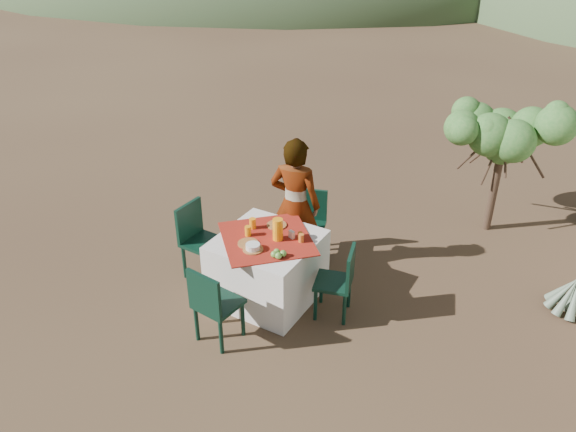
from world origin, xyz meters
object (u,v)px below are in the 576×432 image
object	(u,v)px
person	(295,205)
shrub_tree	(509,140)
chair_right	(340,279)
juice_pitcher	(278,229)
chair_left	(198,237)
chair_far	(310,221)
chair_near	(213,303)
agave	(575,294)
table	(267,267)

from	to	relation	value
person	shrub_tree	xyz separation A→B (m)	(1.88, 2.12, 0.46)
chair_right	person	xyz separation A→B (m)	(-0.88, 0.59, 0.37)
juice_pitcher	chair_left	bearing A→B (deg)	-176.18
chair_far	shrub_tree	size ratio (longest dim) A/B	0.52
chair_left	juice_pitcher	bearing A→B (deg)	-84.47
chair_left	chair_far	bearing A→B (deg)	-39.61
chair_left	chair_near	bearing A→B (deg)	-133.22
agave	juice_pitcher	size ratio (longest dim) A/B	2.49
chair_left	agave	distance (m)	4.21
agave	juice_pitcher	xyz separation A→B (m)	(-2.88, -1.43, 0.68)
chair_near	person	xyz separation A→B (m)	(0.00, 1.61, 0.34)
chair_right	agave	size ratio (longest dim) A/B	1.36
chair_far	shrub_tree	bearing A→B (deg)	25.90
juice_pitcher	shrub_tree	bearing A→B (deg)	58.35
shrub_tree	person	bearing A→B (deg)	-131.52
chair_far	chair_left	bearing A→B (deg)	-149.82
chair_left	chair_right	world-z (taller)	chair_left
chair_far	shrub_tree	world-z (taller)	shrub_tree
table	agave	xyz separation A→B (m)	(2.99, 1.47, -0.18)
chair_near	chair_left	xyz separation A→B (m)	(-0.88, 0.88, 0.02)
person	chair_far	bearing A→B (deg)	-106.27
shrub_tree	agave	xyz separation A→B (m)	(1.16, -1.35, -1.08)
table	person	xyz separation A→B (m)	(-0.05, 0.70, 0.45)
chair_left	agave	xyz separation A→B (m)	(3.93, 1.50, -0.30)
chair_far	chair_right	bearing A→B (deg)	-65.21
shrub_tree	agave	bearing A→B (deg)	-49.33
chair_far	person	xyz separation A→B (m)	(-0.03, -0.31, 0.36)
chair_left	shrub_tree	bearing A→B (deg)	-42.40
chair_right	person	size ratio (longest dim) A/B	0.50
chair_near	person	world-z (taller)	person
chair_left	person	world-z (taller)	person
juice_pitcher	agave	bearing A→B (deg)	26.38
chair_near	juice_pitcher	bearing A→B (deg)	-94.21
chair_left	juice_pitcher	size ratio (longest dim) A/B	3.72
chair_near	chair_right	world-z (taller)	chair_near
chair_left	agave	bearing A→B (deg)	-67.42
table	chair_far	bearing A→B (deg)	91.09
chair_near	shrub_tree	xyz separation A→B (m)	(1.88, 3.73, 0.80)
shrub_tree	agave	world-z (taller)	shrub_tree
table	chair_right	size ratio (longest dim) A/B	1.58
agave	chair_far	bearing A→B (deg)	-171.39
table	shrub_tree	bearing A→B (deg)	57.04
chair_left	person	size ratio (longest dim) A/B	0.55
chair_near	chair_far	bearing A→B (deg)	-85.26
agave	chair_left	bearing A→B (deg)	-159.13
shrub_tree	juice_pitcher	size ratio (longest dim) A/B	6.67
table	chair_near	distance (m)	0.92
chair_right	person	bearing A→B (deg)	-139.74
chair_right	juice_pitcher	bearing A→B (deg)	-100.63
chair_right	juice_pitcher	world-z (taller)	juice_pitcher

